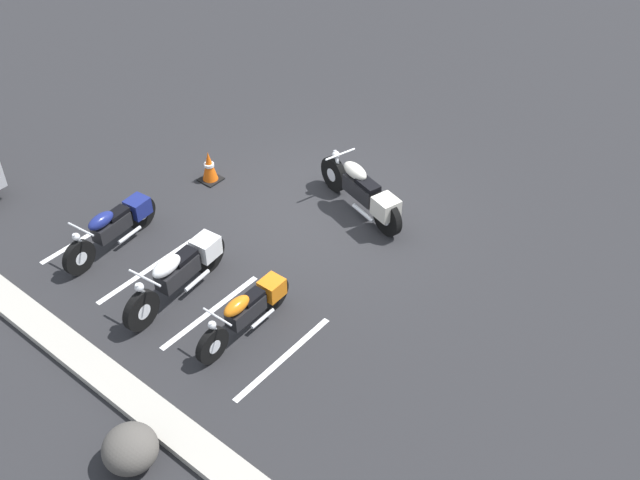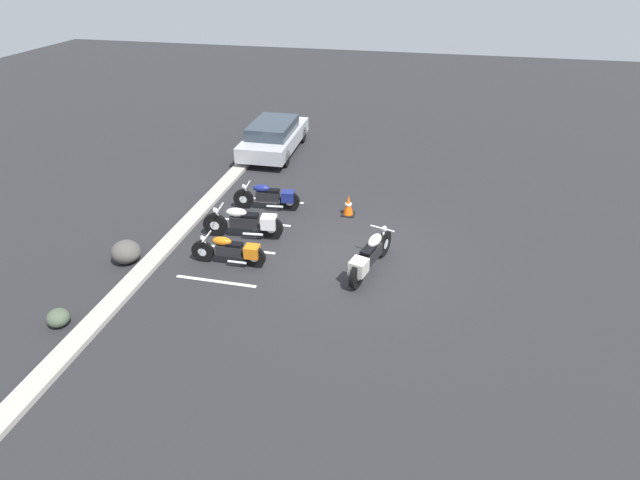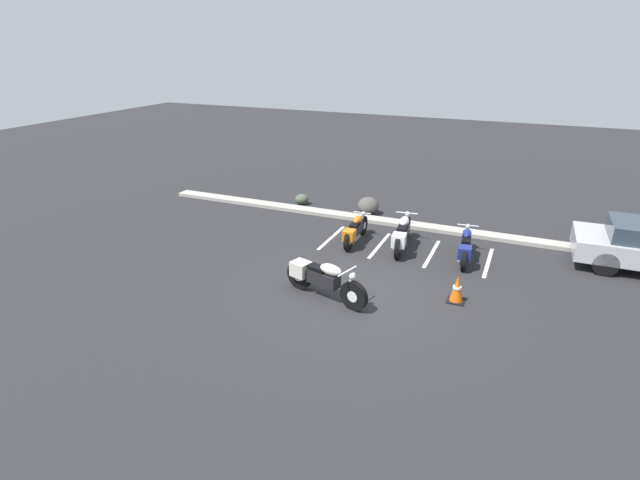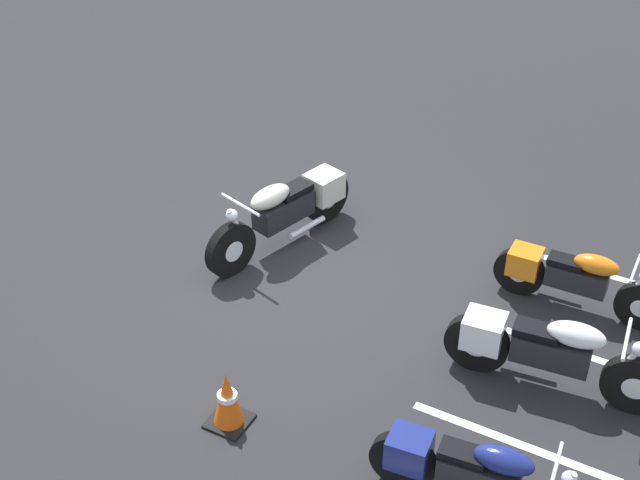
% 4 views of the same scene
% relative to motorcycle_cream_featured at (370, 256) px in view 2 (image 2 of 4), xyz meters
% --- Properties ---
extents(ground, '(60.00, 60.00, 0.00)m').
position_rel_motorcycle_cream_featured_xyz_m(ground, '(0.58, 0.35, -0.49)').
color(ground, '#262628').
extents(motorcycle_cream_featured, '(2.30, 0.96, 0.93)m').
position_rel_motorcycle_cream_featured_xyz_m(motorcycle_cream_featured, '(0.00, 0.00, 0.00)').
color(motorcycle_cream_featured, black).
rests_on(motorcycle_cream_featured, ground).
extents(parked_bike_0, '(0.56, 2.00, 0.79)m').
position_rel_motorcycle_cream_featured_xyz_m(parked_bike_0, '(-0.41, 3.51, -0.07)').
color(parked_bike_0, black).
rests_on(parked_bike_0, ground).
extents(parked_bike_1, '(0.67, 2.30, 0.90)m').
position_rel_motorcycle_cream_featured_xyz_m(parked_bike_1, '(1.01, 3.61, -0.01)').
color(parked_bike_1, black).
rests_on(parked_bike_1, ground).
extents(parked_bike_2, '(0.61, 2.10, 0.83)m').
position_rel_motorcycle_cream_featured_xyz_m(parked_bike_2, '(2.81, 3.51, -0.05)').
color(parked_bike_2, black).
rests_on(parked_bike_2, ground).
extents(car_silver, '(4.33, 1.87, 1.29)m').
position_rel_motorcycle_cream_featured_xyz_m(car_silver, '(7.63, 4.85, 0.19)').
color(car_silver, black).
rests_on(car_silver, ground).
extents(concrete_curb, '(18.00, 0.50, 0.12)m').
position_rel_motorcycle_cream_featured_xyz_m(concrete_curb, '(0.58, 5.60, -0.43)').
color(concrete_curb, '#A8A399').
rests_on(concrete_curb, ground).
extents(landscape_rock_0, '(0.70, 0.69, 0.39)m').
position_rel_motorcycle_cream_featured_xyz_m(landscape_rock_0, '(-3.52, 6.32, -0.30)').
color(landscape_rock_0, '#475340').
rests_on(landscape_rock_0, ground).
extents(landscape_rock_1, '(1.02, 1.02, 0.61)m').
position_rel_motorcycle_cream_featured_xyz_m(landscape_rock_1, '(-0.90, 6.25, -0.19)').
color(landscape_rock_1, '#4E4A46').
rests_on(landscape_rock_1, ground).
extents(traffic_cone, '(0.40, 0.40, 0.66)m').
position_rel_motorcycle_cream_featured_xyz_m(traffic_cone, '(2.99, 1.05, -0.18)').
color(traffic_cone, black).
rests_on(traffic_cone, ground).
extents(stall_line_0, '(0.10, 2.10, 0.00)m').
position_rel_motorcycle_cream_featured_xyz_m(stall_line_0, '(-1.23, 3.64, -0.49)').
color(stall_line_0, white).
rests_on(stall_line_0, ground).
extents(stall_line_1, '(0.10, 2.10, 0.00)m').
position_rel_motorcycle_cream_featured_xyz_m(stall_line_1, '(0.33, 3.64, -0.49)').
color(stall_line_1, white).
rests_on(stall_line_1, ground).
extents(stall_line_2, '(0.10, 2.10, 0.00)m').
position_rel_motorcycle_cream_featured_xyz_m(stall_line_2, '(1.89, 3.64, -0.49)').
color(stall_line_2, white).
rests_on(stall_line_2, ground).
extents(stall_line_3, '(0.10, 2.10, 0.00)m').
position_rel_motorcycle_cream_featured_xyz_m(stall_line_3, '(3.46, 3.64, -0.49)').
color(stall_line_3, white).
rests_on(stall_line_3, ground).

